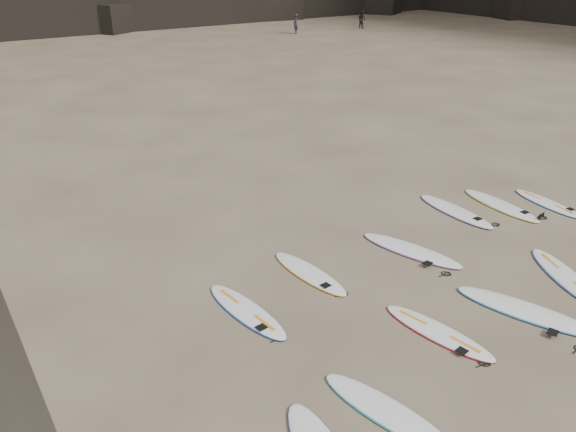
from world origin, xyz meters
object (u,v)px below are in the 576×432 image
at_px(surfboard_4, 566,276).
at_px(person_a, 296,24).
at_px(surfboard_9, 500,205).
at_px(surfboard_7, 411,250).
at_px(surfboard_10, 548,203).
at_px(surfboard_6, 309,273).
at_px(surfboard_8, 455,211).
at_px(surfboard_3, 526,310).
at_px(surfboard_1, 386,411).
at_px(surfboard_2, 438,332).
at_px(person_b, 362,19).
at_px(surfboard_5, 246,310).

height_order(surfboard_4, person_a, person_a).
bearing_deg(surfboard_9, surfboard_7, -168.55).
xyz_separation_m(surfboard_4, surfboard_10, (3.19, 2.51, -0.00)).
bearing_deg(surfboard_6, surfboard_8, 0.19).
relative_size(surfboard_6, person_a, 1.43).
relative_size(surfboard_3, surfboard_9, 1.08).
bearing_deg(surfboard_6, surfboard_9, -4.57).
bearing_deg(surfboard_7, surfboard_1, -154.89).
distance_m(surfboard_2, surfboard_3, 1.98).
bearing_deg(surfboard_6, surfboard_1, -113.85).
bearing_deg(surfboard_8, surfboard_10, -20.28).
bearing_deg(surfboard_1, surfboard_9, 13.66).
bearing_deg(surfboard_3, surfboard_8, 38.68).
distance_m(surfboard_3, person_b, 44.02).
xyz_separation_m(surfboard_7, person_b, (26.42, 32.26, 0.73)).
xyz_separation_m(surfboard_7, surfboard_9, (3.90, 0.46, -0.00)).
bearing_deg(surfboard_6, surfboard_10, -9.35).
xyz_separation_m(surfboard_3, surfboard_4, (1.83, 0.29, -0.00)).
distance_m(surfboard_2, surfboard_5, 3.63).
height_order(surfboard_8, person_a, person_a).
xyz_separation_m(surfboard_5, surfboard_8, (6.98, 0.84, 0.00)).
bearing_deg(surfboard_3, surfboard_9, 23.34).
bearing_deg(surfboard_2, surfboard_1, -166.05).
distance_m(surfboard_8, person_b, 39.42).
distance_m(surfboard_4, surfboard_9, 3.74).
distance_m(surfboard_4, surfboard_8, 3.66).
height_order(surfboard_8, person_b, person_b).
xyz_separation_m(surfboard_4, person_b, (24.52, 34.97, 0.73)).
relative_size(surfboard_1, surfboard_9, 0.92).
xyz_separation_m(surfboard_2, surfboard_10, (6.93, 2.30, -0.00)).
xyz_separation_m(surfboard_8, surfboard_10, (2.53, -1.09, -0.01)).
bearing_deg(person_b, surfboard_10, 141.11).
height_order(surfboard_3, surfboard_4, surfboard_3).
bearing_deg(surfboard_8, surfboard_7, -157.70).
bearing_deg(surfboard_9, surfboard_10, -23.83).
distance_m(person_a, person_b, 7.00).
xyz_separation_m(surfboard_1, surfboard_9, (7.88, 3.86, 0.00)).
distance_m(surfboard_1, surfboard_4, 5.92).
bearing_deg(person_b, surfboard_7, 135.10).
relative_size(surfboard_5, person_b, 1.53).
xyz_separation_m(surfboard_3, person_b, (26.35, 35.26, 0.73)).
bearing_deg(surfboard_8, surfboard_6, -172.73).
xyz_separation_m(surfboard_1, person_a, (23.42, 36.03, 0.76)).
xyz_separation_m(surfboard_4, person_a, (17.54, 35.33, 0.76)).
xyz_separation_m(surfboard_6, person_a, (22.01, 32.11, 0.76)).
xyz_separation_m(surfboard_6, person_b, (28.99, 31.75, 0.73)).
bearing_deg(surfboard_5, surfboard_8, 1.25).
height_order(surfboard_3, surfboard_6, surfboard_3).
relative_size(surfboard_4, surfboard_6, 1.09).
bearing_deg(surfboard_5, person_b, 40.66).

